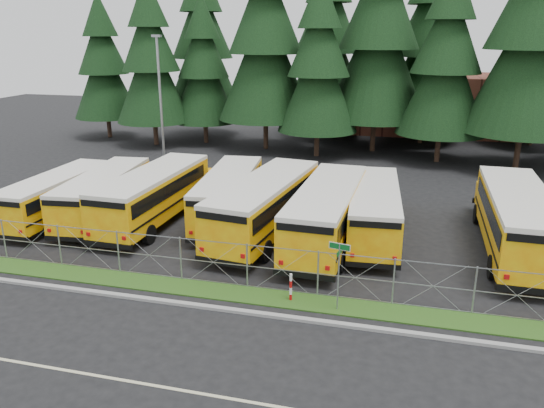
% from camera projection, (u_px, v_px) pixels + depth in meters
% --- Properties ---
extents(ground, '(120.00, 120.00, 0.00)m').
position_uv_depth(ground, '(276.00, 280.00, 23.17)').
color(ground, black).
rests_on(ground, ground).
extents(curb, '(50.00, 0.25, 0.12)m').
position_uv_depth(curb, '(256.00, 313.00, 20.30)').
color(curb, gray).
rests_on(curb, ground).
extents(grass_verge, '(50.00, 1.40, 0.06)m').
position_uv_depth(grass_verge, '(266.00, 297.00, 21.60)').
color(grass_verge, '#204714').
rests_on(grass_verge, ground).
extents(road_lane_line, '(50.00, 0.12, 0.01)m').
position_uv_depth(road_lane_line, '(211.00, 395.00, 15.80)').
color(road_lane_line, beige).
rests_on(road_lane_line, ground).
extents(chainlink_fence, '(44.00, 0.10, 2.00)m').
position_uv_depth(chainlink_fence, '(270.00, 268.00, 21.94)').
color(chainlink_fence, '#94989C').
rests_on(chainlink_fence, ground).
extents(brick_building, '(22.00, 10.00, 6.00)m').
position_uv_depth(brick_building, '(418.00, 103.00, 57.67)').
color(brick_building, brown).
rests_on(brick_building, ground).
extents(bus_0, '(2.34, 9.92, 2.60)m').
position_uv_depth(bus_0, '(61.00, 196.00, 30.57)').
color(bus_0, orange).
rests_on(bus_0, ground).
extents(bus_1, '(3.54, 10.50, 2.70)m').
position_uv_depth(bus_1, '(107.00, 195.00, 30.57)').
color(bus_1, orange).
rests_on(bus_1, ground).
extents(bus_2, '(3.01, 11.44, 2.98)m').
position_uv_depth(bus_2, '(157.00, 196.00, 29.99)').
color(bus_2, orange).
rests_on(bus_2, ground).
extents(bus_3, '(3.71, 10.85, 2.79)m').
position_uv_depth(bus_3, '(230.00, 196.00, 30.36)').
color(bus_3, orange).
rests_on(bus_3, ground).
extents(bus_4, '(4.24, 12.06, 3.09)m').
position_uv_depth(bus_4, '(268.00, 206.00, 28.01)').
color(bus_4, orange).
rests_on(bus_4, ground).
extents(bus_5, '(3.14, 11.71, 3.05)m').
position_uv_depth(bus_5, '(328.00, 214.00, 26.88)').
color(bus_5, orange).
rests_on(bus_5, ground).
extents(bus_6, '(3.25, 10.79, 2.79)m').
position_uv_depth(bus_6, '(374.00, 212.00, 27.64)').
color(bus_6, orange).
rests_on(bus_6, ground).
extents(bus_east, '(3.05, 12.11, 3.16)m').
position_uv_depth(bus_east, '(515.00, 221.00, 25.68)').
color(bus_east, orange).
rests_on(bus_east, ground).
extents(street_sign, '(0.83, 0.54, 2.81)m').
position_uv_depth(street_sign, '(339.00, 262.00, 20.03)').
color(street_sign, '#94989C').
rests_on(street_sign, ground).
extents(striped_bollard, '(0.11, 0.11, 1.20)m').
position_uv_depth(striped_bollard, '(291.00, 287.00, 21.18)').
color(striped_bollard, '#B20C0C').
rests_on(striped_bollard, ground).
extents(light_standard, '(0.70, 0.35, 10.14)m').
position_uv_depth(light_standard, '(161.00, 98.00, 40.66)').
color(light_standard, '#94989C').
rests_on(light_standard, ground).
extents(conifer_0, '(6.37, 6.37, 14.08)m').
position_uv_depth(conifer_0, '(103.00, 67.00, 52.49)').
color(conifer_0, black).
rests_on(conifer_0, ground).
extents(conifer_1, '(6.90, 6.90, 15.26)m').
position_uv_depth(conifer_1, '(151.00, 63.00, 48.64)').
color(conifer_1, black).
rests_on(conifer_1, ground).
extents(conifer_2, '(6.25, 6.25, 13.83)m').
position_uv_depth(conifer_2, '(203.00, 70.00, 49.83)').
color(conifer_2, black).
rests_on(conifer_2, ground).
extents(conifer_3, '(8.52, 8.52, 18.83)m').
position_uv_depth(conifer_3, '(265.00, 43.00, 46.43)').
color(conifer_3, black).
rests_on(conifer_3, ground).
extents(conifer_4, '(6.80, 6.80, 15.05)m').
position_uv_depth(conifer_4, '(319.00, 67.00, 44.05)').
color(conifer_4, black).
rests_on(conifer_4, ground).
extents(conifer_5, '(8.94, 8.94, 19.77)m').
position_uv_depth(conifer_5, '(379.00, 37.00, 45.26)').
color(conifer_5, black).
rests_on(conifer_5, ground).
extents(conifer_6, '(7.21, 7.21, 15.95)m').
position_uv_depth(conifer_6, '(446.00, 63.00, 41.90)').
color(conifer_6, black).
rests_on(conifer_6, ground).
extents(conifer_7, '(9.11, 9.11, 20.14)m').
position_uv_depth(conifer_7, '(534.00, 36.00, 38.72)').
color(conifer_7, black).
rests_on(conifer_7, ground).
extents(conifer_10, '(7.83, 7.83, 17.32)m').
position_uv_depth(conifer_10, '(202.00, 49.00, 52.82)').
color(conifer_10, black).
rests_on(conifer_10, ground).
extents(conifer_11, '(8.35, 8.35, 18.47)m').
position_uv_depth(conifer_11, '(328.00, 44.00, 51.92)').
color(conifer_11, black).
rests_on(conifer_11, ground).
extents(conifer_12, '(8.16, 8.16, 18.06)m').
position_uv_depth(conifer_12, '(428.00, 47.00, 49.06)').
color(conifer_12, black).
rests_on(conifer_12, ground).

